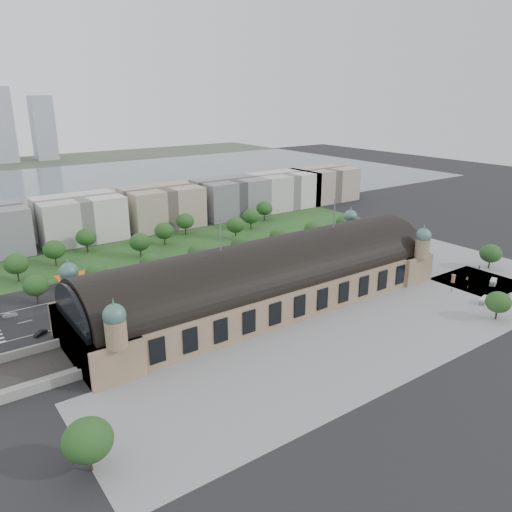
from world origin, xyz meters
TOP-DOWN VIEW (x-y plane):
  - ground at (0.00, 0.00)m, footprint 900.00×900.00m
  - station at (0.00, 0.00)m, footprint 150.00×48.40m
  - plaza_south at (10.00, -44.00)m, footprint 190.00×48.00m
  - plaza_east at (103.00, 0.00)m, footprint 56.00×100.00m
  - road_slab at (-20.00, 38.00)m, footprint 260.00×26.00m
  - grass_belt at (-15.00, 93.00)m, footprint 300.00×45.00m
  - petrol_station at (-53.91, 65.28)m, footprint 14.00×13.00m
  - lake at (0.00, 298.00)m, footprint 700.00×320.00m
  - far_shore at (0.00, 498.00)m, footprint 700.00×120.00m
  - far_tower_mid at (0.00, 508.00)m, footprint 24.00×24.00m
  - far_tower_right at (45.00, 508.00)m, footprint 24.00×24.00m
  - office_3 at (-30.00, 133.00)m, footprint 45.00×32.00m
  - office_4 at (20.00, 133.00)m, footprint 45.00×32.00m
  - office_5 at (70.00, 133.00)m, footprint 45.00×32.00m
  - office_6 at (115.00, 133.00)m, footprint 45.00×32.00m
  - office_7 at (155.00, 133.00)m, footprint 45.00×32.00m
  - tree_row_2 at (-72.00, 53.00)m, footprint 9.60×9.60m
  - tree_row_3 at (-48.00, 53.00)m, footprint 9.60×9.60m
  - tree_row_4 at (-24.00, 53.00)m, footprint 9.60×9.60m
  - tree_row_5 at (0.00, 53.00)m, footprint 9.60×9.60m
  - tree_row_6 at (24.00, 53.00)m, footprint 9.60×9.60m
  - tree_row_7 at (48.00, 53.00)m, footprint 9.60×9.60m
  - tree_row_8 at (72.00, 53.00)m, footprint 9.60×9.60m
  - tree_row_9 at (96.00, 53.00)m, footprint 9.60×9.60m
  - tree_belt_3 at (-73.00, 83.00)m, footprint 10.40×10.40m
  - tree_belt_4 at (-54.00, 95.00)m, footprint 10.40×10.40m
  - tree_belt_5 at (-35.00, 107.00)m, footprint 10.40×10.40m
  - tree_belt_6 at (-16.00, 83.00)m, footprint 10.40×10.40m
  - tree_belt_7 at (3.00, 95.00)m, footprint 10.40×10.40m
  - tree_belt_8 at (22.00, 107.00)m, footprint 10.40×10.40m
  - tree_belt_9 at (41.00, 83.00)m, footprint 10.40×10.40m
  - tree_belt_10 at (60.00, 95.00)m, footprint 10.40×10.40m
  - tree_belt_11 at (79.00, 107.00)m, footprint 10.40×10.40m
  - tree_plaza_ne at (110.00, -28.00)m, footprint 10.00×10.00m
  - tree_plaza_sw at (-85.00, -50.00)m, footprint 11.00×11.00m
  - tree_plaza_s at (60.00, -60.00)m, footprint 9.00×9.00m
  - traffic_car_1 at (-83.48, 45.56)m, footprint 5.08×1.96m
  - traffic_car_2 at (-68.37, 35.94)m, footprint 4.79×2.60m
  - traffic_car_3 at (-34.54, 42.23)m, footprint 5.52×2.47m
  - traffic_car_4 at (19.85, 38.89)m, footprint 3.91×1.64m
  - traffic_car_5 at (41.48, 43.60)m, footprint 4.25×1.57m
  - traffic_car_6 at (90.44, 27.84)m, footprint 5.32×2.50m
  - parked_car_0 at (-78.02, 23.85)m, footprint 5.07×3.56m
  - parked_car_1 at (-52.84, 23.48)m, footprint 5.03×4.26m
  - parked_car_2 at (-63.94, 21.00)m, footprint 4.92×4.15m
  - parked_car_3 at (-34.19, 23.82)m, footprint 4.85×3.24m
  - parked_car_4 at (-53.81, 25.00)m, footprint 5.11×3.94m
  - parked_car_5 at (-43.64, 21.00)m, footprint 6.35×5.60m
  - parked_car_6 at (-34.71, 24.26)m, footprint 5.87×4.50m
  - bus_west at (-19.35, 27.00)m, footprint 10.78×3.34m
  - bus_mid at (5.87, 28.65)m, footprint 13.23×3.67m
  - bus_east at (10.23, 27.00)m, footprint 12.31×3.57m
  - van_east at (91.57, -40.74)m, footprint 6.04×4.21m
  - van_south at (69.70, -49.70)m, footprint 6.23×3.59m
  - advertising_column at (80.00, -29.11)m, footprint 1.91×1.91m
  - pedestrian_0 at (69.54, -35.46)m, footprint 1.03×0.82m
  - pedestrian_1 at (78.28, -37.18)m, footprint 0.73×0.80m
  - pedestrian_2 at (105.39, -26.08)m, footprint 0.86×1.04m
  - pedestrian_4 at (83.27, -52.22)m, footprint 1.19×0.93m
  - pedestrian_5 at (87.94, -30.86)m, footprint 0.92×1.02m

SIDE VIEW (x-z plane):
  - ground at x=0.00m, z-range 0.00..0.00m
  - plaza_south at x=10.00m, z-range -0.06..0.06m
  - plaza_east at x=103.00m, z-range -0.06..0.06m
  - road_slab at x=-20.00m, z-range -0.05..0.05m
  - grass_belt at x=-15.00m, z-range -0.05..0.05m
  - lake at x=0.00m, z-range -0.04..0.04m
  - far_shore at x=0.00m, z-range -0.07..0.07m
  - traffic_car_2 at x=-68.37m, z-range 0.00..1.28m
  - parked_car_1 at x=-52.84m, z-range 0.00..1.28m
  - traffic_car_4 at x=19.85m, z-range 0.00..1.32m
  - parked_car_2 at x=-63.94m, z-range 0.00..1.35m
  - traffic_car_5 at x=41.48m, z-range 0.00..1.39m
  - traffic_car_6 at x=90.44m, z-range 0.00..1.47m
  - parked_car_3 at x=-34.19m, z-range 0.00..1.53m
  - traffic_car_3 at x=-34.54m, z-range 0.00..1.57m
  - parked_car_0 at x=-78.02m, z-range 0.00..1.59m
  - parked_car_6 at x=-34.71m, z-range 0.00..1.59m
  - parked_car_4 at x=-53.81m, z-range 0.00..1.62m
  - parked_car_5 at x=-43.64m, z-range 0.00..1.63m
  - traffic_car_1 at x=-83.48m, z-range 0.00..1.65m
  - pedestrian_4 at x=83.27m, z-range 0.00..1.70m
  - pedestrian_5 at x=87.94m, z-range 0.00..1.82m
  - pedestrian_0 at x=69.54m, z-range 0.00..1.84m
  - pedestrian_1 at x=78.28m, z-range 0.00..1.85m
  - pedestrian_2 at x=105.39m, z-range 0.00..1.87m
  - van_east at x=91.57m, z-range -0.05..2.37m
  - van_south at x=69.70m, z-range -0.06..2.48m
  - bus_west at x=-19.35m, z-range 0.00..2.96m
  - bus_east at x=10.23m, z-range 0.00..3.39m
  - bus_mid at x=5.87m, z-range 0.00..3.65m
  - advertising_column at x=80.00m, z-range 0.07..3.69m
  - petrol_station at x=-53.91m, z-range 0.42..5.47m
  - tree_plaza_s at x=60.00m, z-range 1.48..12.13m
  - tree_row_2 at x=-72.00m, z-range 1.67..13.19m
  - tree_row_3 at x=-48.00m, z-range 1.67..13.19m
  - tree_row_4 at x=-24.00m, z-range 1.67..13.19m
  - tree_row_5 at x=0.00m, z-range 1.67..13.19m
  - tree_row_6 at x=24.00m, z-range 1.67..13.19m
  - tree_row_7 at x=48.00m, z-range 1.67..13.19m
  - tree_row_8 at x=72.00m, z-range 1.67..13.19m
  - tree_row_9 at x=96.00m, z-range 1.67..13.19m
  - tree_plaza_ne at x=110.00m, z-range 1.58..13.27m
  - tree_belt_3 at x=-73.00m, z-range 1.81..14.29m
  - tree_belt_4 at x=-54.00m, z-range 1.81..14.29m
  - tree_belt_5 at x=-35.00m, z-range 1.81..14.29m
  - tree_belt_6 at x=-16.00m, z-range 1.81..14.29m
  - tree_belt_7 at x=3.00m, z-range 1.81..14.29m
  - tree_belt_8 at x=22.00m, z-range 1.81..14.29m
  - tree_belt_9 at x=41.00m, z-range 1.81..14.29m
  - tree_belt_10 at x=60.00m, z-range 1.81..14.29m
  - tree_belt_11 at x=79.00m, z-range 1.81..14.29m
  - tree_plaza_sw at x=-85.00m, z-range 1.68..14.42m
  - station at x=0.00m, z-range -11.87..32.43m
  - office_3 at x=-30.00m, z-range 0.00..24.00m
  - office_4 at x=20.00m, z-range 0.00..24.00m
  - office_5 at x=70.00m, z-range 0.00..24.00m
  - office_6 at x=115.00m, z-range 0.00..24.00m
  - office_7 at x=155.00m, z-range 0.00..24.00m
  - far_tower_right at x=45.00m, z-range 0.00..75.00m
  - far_tower_mid at x=0.00m, z-range 0.00..85.00m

